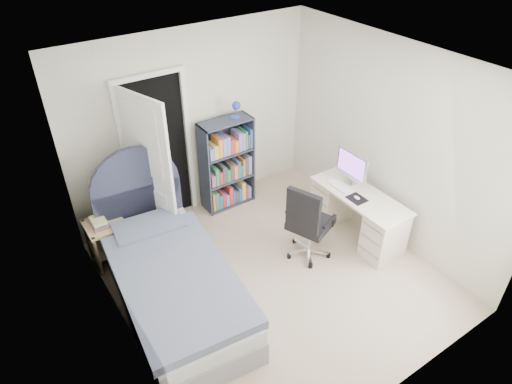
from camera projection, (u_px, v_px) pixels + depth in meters
room_shell at (276, 188)px, 4.70m from camera, size 3.50×3.70×2.60m
door at (152, 164)px, 5.52m from camera, size 0.92×0.80×2.06m
bed at (171, 278)px, 4.93m from camera, size 1.30×2.40×1.42m
nightstand at (105, 232)px, 5.40m from camera, size 0.44×0.44×0.65m
floor_lamp at (133, 202)px, 5.76m from camera, size 0.18×0.18×1.24m
bookcase at (228, 166)px, 6.29m from camera, size 0.73×0.31×1.54m
desk at (357, 213)px, 5.83m from camera, size 0.53×1.32×1.09m
office_chair at (307, 221)px, 5.35m from camera, size 0.60×0.60×1.04m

